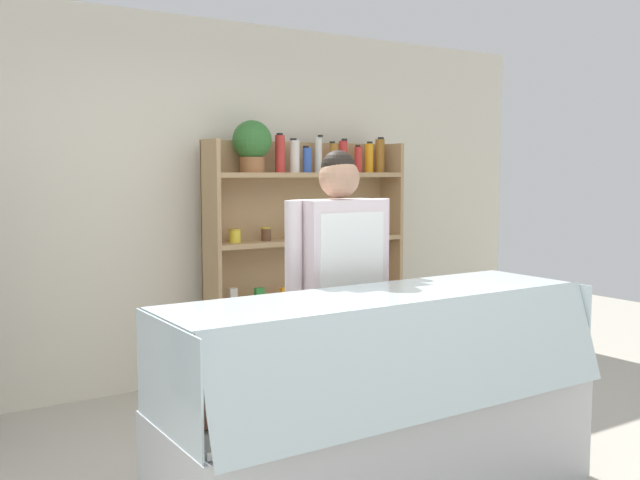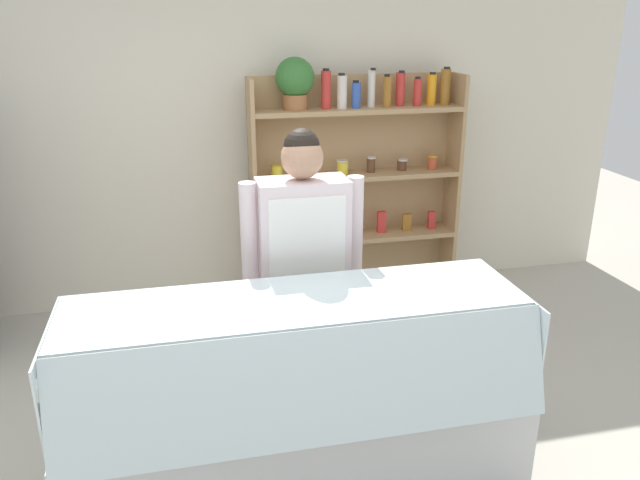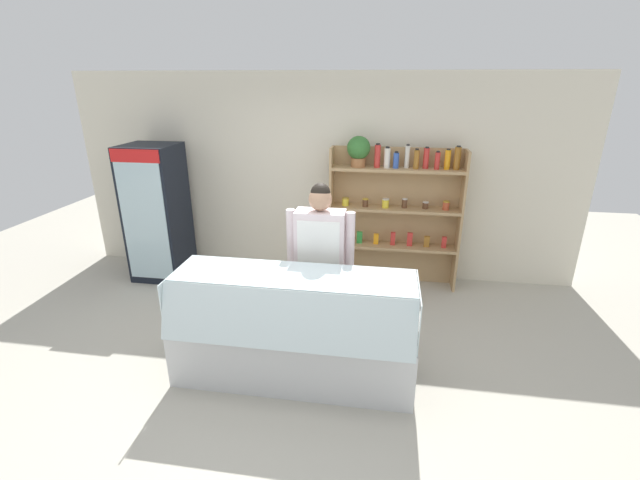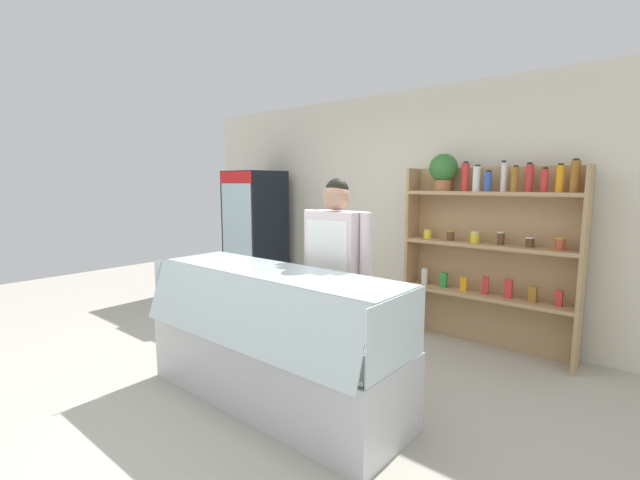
# 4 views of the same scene
# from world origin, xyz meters

# --- Properties ---
(ground_plane) EXTENTS (12.00, 12.00, 0.00)m
(ground_plane) POSITION_xyz_m (0.00, 0.00, 0.00)
(ground_plane) COLOR #B7B2A3
(back_wall) EXTENTS (6.80, 0.10, 2.70)m
(back_wall) POSITION_xyz_m (0.00, 2.31, 1.35)
(back_wall) COLOR silver
(back_wall) RESTS_ON ground
(drinks_fridge) EXTENTS (0.68, 0.67, 1.82)m
(drinks_fridge) POSITION_xyz_m (-2.14, 1.77, 0.91)
(drinks_fridge) COLOR black
(drinks_fridge) RESTS_ON ground
(shelving_unit) EXTENTS (1.66, 0.29, 1.95)m
(shelving_unit) POSITION_xyz_m (0.94, 2.03, 1.12)
(shelving_unit) COLOR tan
(shelving_unit) RESTS_ON ground
(deli_display_case) EXTENTS (2.15, 0.77, 1.01)m
(deli_display_case) POSITION_xyz_m (0.13, -0.08, 0.31)
(deli_display_case) COLOR silver
(deli_display_case) RESTS_ON ground
(shop_clerk) EXTENTS (0.67, 0.25, 1.69)m
(shop_clerk) POSITION_xyz_m (0.28, 0.50, 1.01)
(shop_clerk) COLOR #383D51
(shop_clerk) RESTS_ON ground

